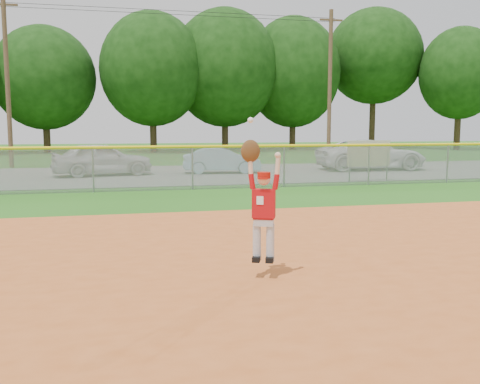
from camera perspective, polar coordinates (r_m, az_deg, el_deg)
name	(u,v)px	position (r m, az deg, el deg)	size (l,w,h in m)	color
ground	(276,259)	(9.06, 3.89, -7.11)	(120.00, 120.00, 0.00)	#235C15
clay_infield	(353,321)	(6.37, 11.99, -13.27)	(24.00, 16.00, 0.04)	#BA5621
parking_strip	(174,174)	(24.63, -7.03, 1.91)	(44.00, 10.00, 0.03)	#65635E
car_white_a	(102,159)	(24.37, -14.49, 3.45)	(1.74, 4.32, 1.47)	silver
car_blue	(222,160)	(24.83, -1.97, 3.40)	(1.25, 3.58, 1.18)	#89B4CC
car_white_b	(371,155)	(27.48, 13.82, 3.88)	(2.48, 5.38, 1.49)	white
sponsor_sign	(369,155)	(21.81, 13.58, 3.91)	(1.84, 0.11, 1.64)	gray
outfield_fence	(192,164)	(18.62, -5.10, 2.95)	(40.06, 0.10, 1.55)	gray
power_lines	(179,81)	(30.70, -6.48, 11.64)	(19.40, 0.24, 9.00)	#4C3823
tree_line	(156,62)	(46.74, -8.90, 13.54)	(62.37, 13.00, 14.43)	#422D1C
ballplayer	(262,202)	(7.63, 2.33, -1.04)	(0.57, 0.37, 2.06)	silver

